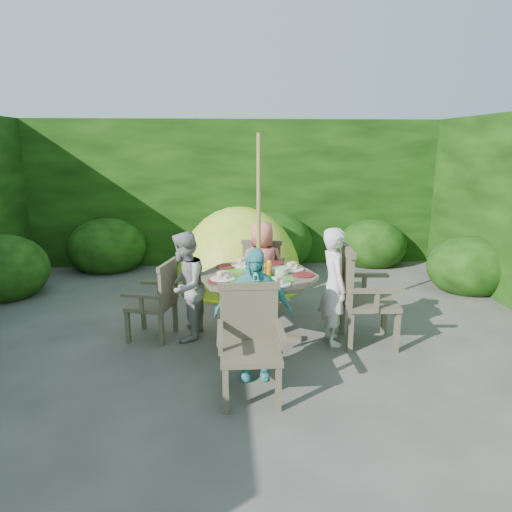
{
  "coord_description": "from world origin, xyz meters",
  "views": [
    {
      "loc": [
        -0.2,
        -4.38,
        2.09
      ],
      "look_at": [
        0.15,
        0.66,
        0.85
      ],
      "focal_mm": 32.0,
      "sensor_mm": 36.0,
      "label": 1
    }
  ],
  "objects": [
    {
      "name": "garden_chair_back",
      "position": [
        0.29,
        1.35,
        0.47
      ],
      "size": [
        0.61,
        0.56,
        0.88
      ],
      "rotation": [
        0.0,
        0.0,
        2.94
      ],
      "color": "#433C2B",
      "rests_on": "ground"
    },
    {
      "name": "parasol_pole",
      "position": [
        0.15,
        0.26,
        1.1
      ],
      "size": [
        0.05,
        0.05,
        2.2
      ],
      "primitive_type": "cylinder",
      "rotation": [
        0.0,
        0.0,
        -0.13
      ],
      "color": "olive",
      "rests_on": "ground"
    },
    {
      "name": "child_right",
      "position": [
        0.95,
        0.15,
        0.63
      ],
      "size": [
        0.33,
        0.47,
        1.26
      ],
      "primitive_type": "imported",
      "rotation": [
        0.0,
        0.0,
        1.62
      ],
      "color": "silver",
      "rests_on": "ground"
    },
    {
      "name": "ground",
      "position": [
        0.0,
        0.0,
        0.0
      ],
      "size": [
        60.0,
        60.0,
        0.0
      ],
      "primitive_type": "plane",
      "color": "#44423D",
      "rests_on": "ground"
    },
    {
      "name": "garden_chair_right",
      "position": [
        1.23,
        0.11,
        0.55
      ],
      "size": [
        0.59,
        0.65,
        1.02
      ],
      "rotation": [
        0.0,
        0.0,
        1.49
      ],
      "color": "#433C2B",
      "rests_on": "ground"
    },
    {
      "name": "child_left",
      "position": [
        -0.64,
        0.36,
        0.6
      ],
      "size": [
        0.54,
        0.65,
        1.19
      ],
      "primitive_type": "imported",
      "rotation": [
        0.0,
        0.0,
        -1.74
      ],
      "color": "#9C9B97",
      "rests_on": "ground"
    },
    {
      "name": "garden_chair_front",
      "position": [
        -0.0,
        -0.83,
        0.48
      ],
      "size": [
        0.55,
        0.49,
        0.91
      ],
      "rotation": [
        0.0,
        0.0,
        -0.0
      ],
      "color": "#433C2B",
      "rests_on": "ground"
    },
    {
      "name": "hedge_enclosure",
      "position": [
        0.0,
        1.33,
        1.25
      ],
      "size": [
        9.0,
        9.0,
        2.5
      ],
      "color": "black",
      "rests_on": "ground"
    },
    {
      "name": "child_front",
      "position": [
        0.05,
        -0.54,
        0.61
      ],
      "size": [
        0.72,
        0.3,
        1.22
      ],
      "primitive_type": "imported",
      "rotation": [
        0.0,
        0.0,
        0.0
      ],
      "color": "#4CB0B2",
      "rests_on": "ground"
    },
    {
      "name": "child_back",
      "position": [
        0.26,
        1.05,
        0.59
      ],
      "size": [
        0.61,
        0.42,
        1.18
      ],
      "primitive_type": "imported",
      "rotation": [
        0.0,
        0.0,
        3.22
      ],
      "color": "#DE6B5B",
      "rests_on": "ground"
    },
    {
      "name": "garden_chair_left",
      "position": [
        -0.95,
        0.39,
        0.45
      ],
      "size": [
        0.56,
        0.6,
        0.84
      ],
      "rotation": [
        0.0,
        0.0,
        -1.84
      ],
      "color": "#433C2B",
      "rests_on": "ground"
    },
    {
      "name": "patio_table",
      "position": [
        0.16,
        0.26,
        0.63
      ],
      "size": [
        1.44,
        1.44,
        0.89
      ],
      "rotation": [
        0.0,
        0.0,
        -0.13
      ],
      "color": "#433C2B",
      "rests_on": "ground"
    },
    {
      "name": "dome_tent",
      "position": [
        0.01,
        2.39,
        0.0
      ],
      "size": [
        2.07,
        2.07,
        2.36
      ],
      "rotation": [
        0.0,
        0.0,
        0.02
      ],
      "color": "#88C125",
      "rests_on": "ground"
    }
  ]
}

